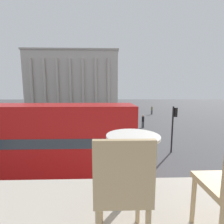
# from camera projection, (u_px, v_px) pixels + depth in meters

# --- Properties ---
(double_decker_bus) EXTENTS (10.66, 2.62, 4.05)m
(double_decker_bus) POSITION_uv_depth(u_px,v_px,m) (29.00, 139.00, 7.60)
(double_decker_bus) COLOR black
(double_decker_bus) RESTS_ON ground_plane
(cafe_dining_table) EXTENTS (0.60, 0.60, 0.73)m
(cafe_dining_table) POSITION_uv_depth(u_px,v_px,m) (133.00, 152.00, 1.69)
(cafe_dining_table) COLOR #2D2D30
(cafe_dining_table) RESTS_ON cafe_floor_slab
(cafe_chair_0) EXTENTS (0.40, 0.40, 0.91)m
(cafe_chair_0) POSITION_uv_depth(u_px,v_px,m) (122.00, 187.00, 1.09)
(cafe_chair_0) COLOR tan
(cafe_chair_0) RESTS_ON cafe_floor_slab
(plaza_building_left) EXTENTS (31.82, 11.69, 18.77)m
(plaza_building_left) POSITION_uv_depth(u_px,v_px,m) (74.00, 79.00, 54.19)
(plaza_building_left) COLOR #BCB2A8
(plaza_building_left) RESTS_ON ground_plane
(traffic_light_near) EXTENTS (0.42, 0.24, 3.61)m
(traffic_light_near) POSITION_uv_depth(u_px,v_px,m) (174.00, 123.00, 11.40)
(traffic_light_near) COLOR black
(traffic_light_near) RESTS_ON ground_plane
(traffic_light_mid) EXTENTS (0.42, 0.24, 3.24)m
(traffic_light_mid) POSITION_uv_depth(u_px,v_px,m) (69.00, 115.00, 16.81)
(traffic_light_mid) COLOR black
(traffic_light_mid) RESTS_ON ground_plane
(car_navy) EXTENTS (4.20, 1.93, 1.35)m
(car_navy) POSITION_uv_depth(u_px,v_px,m) (62.00, 113.00, 29.57)
(car_navy) COLOR black
(car_navy) RESTS_ON ground_plane
(pedestrian_blue) EXTENTS (0.32, 0.32, 1.79)m
(pedestrian_blue) POSITION_uv_depth(u_px,v_px,m) (104.00, 118.00, 21.49)
(pedestrian_blue) COLOR #282B33
(pedestrian_blue) RESTS_ON ground_plane
(pedestrian_black) EXTENTS (0.32, 0.32, 1.72)m
(pedestrian_black) POSITION_uv_depth(u_px,v_px,m) (143.00, 120.00, 19.74)
(pedestrian_black) COLOR #282B33
(pedestrian_black) RESTS_ON ground_plane
(pedestrian_yellow) EXTENTS (0.32, 0.32, 1.67)m
(pedestrian_yellow) POSITION_uv_depth(u_px,v_px,m) (111.00, 117.00, 23.06)
(pedestrian_yellow) COLOR #282B33
(pedestrian_yellow) RESTS_ON ground_plane
(pedestrian_olive) EXTENTS (0.32, 0.32, 1.81)m
(pedestrian_olive) POSITION_uv_depth(u_px,v_px,m) (152.00, 110.00, 31.68)
(pedestrian_olive) COLOR #282B33
(pedestrian_olive) RESTS_ON ground_plane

